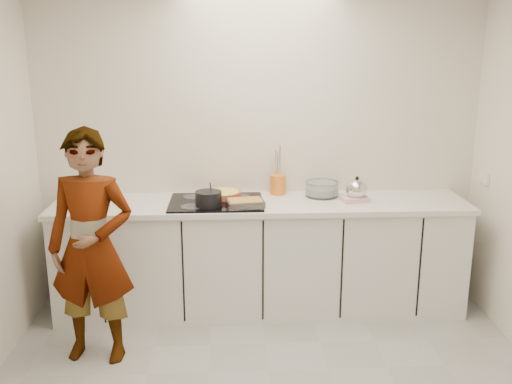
{
  "coord_description": "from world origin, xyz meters",
  "views": [
    {
      "loc": [
        -0.24,
        -3.01,
        2.11
      ],
      "look_at": [
        -0.05,
        1.05,
        1.05
      ],
      "focal_mm": 40.0,
      "sensor_mm": 36.0,
      "label": 1
    }
  ],
  "objects_px": {
    "hob": "(216,202)",
    "saucepan": "(208,199)",
    "tart_dish": "(223,194)",
    "kettle": "(357,190)",
    "mixing_bowl": "(322,189)",
    "baking_dish": "(245,203)",
    "utensil_crock": "(278,184)",
    "cook": "(91,248)"
  },
  "relations": [
    {
      "from": "saucepan",
      "to": "mixing_bowl",
      "type": "relative_size",
      "value": 0.82
    },
    {
      "from": "hob",
      "to": "utensil_crock",
      "type": "distance_m",
      "value": 0.57
    },
    {
      "from": "tart_dish",
      "to": "mixing_bowl",
      "type": "bearing_deg",
      "value": 2.93
    },
    {
      "from": "saucepan",
      "to": "cook",
      "type": "xyz_separation_m",
      "value": [
        -0.76,
        -0.53,
        -0.18
      ]
    },
    {
      "from": "hob",
      "to": "saucepan",
      "type": "height_order",
      "value": "saucepan"
    },
    {
      "from": "tart_dish",
      "to": "baking_dish",
      "type": "relative_size",
      "value": 1.28
    },
    {
      "from": "tart_dish",
      "to": "utensil_crock",
      "type": "height_order",
      "value": "utensil_crock"
    },
    {
      "from": "tart_dish",
      "to": "mixing_bowl",
      "type": "height_order",
      "value": "mixing_bowl"
    },
    {
      "from": "cook",
      "to": "hob",
      "type": "bearing_deg",
      "value": 45.89
    },
    {
      "from": "hob",
      "to": "utensil_crock",
      "type": "height_order",
      "value": "utensil_crock"
    },
    {
      "from": "tart_dish",
      "to": "baking_dish",
      "type": "bearing_deg",
      "value": -58.21
    },
    {
      "from": "cook",
      "to": "utensil_crock",
      "type": "bearing_deg",
      "value": 41.69
    },
    {
      "from": "hob",
      "to": "mixing_bowl",
      "type": "height_order",
      "value": "mixing_bowl"
    },
    {
      "from": "kettle",
      "to": "cook",
      "type": "height_order",
      "value": "cook"
    },
    {
      "from": "kettle",
      "to": "cook",
      "type": "relative_size",
      "value": 0.14
    },
    {
      "from": "hob",
      "to": "utensil_crock",
      "type": "xyz_separation_m",
      "value": [
        0.5,
        0.25,
        0.07
      ]
    },
    {
      "from": "baking_dish",
      "to": "utensil_crock",
      "type": "xyz_separation_m",
      "value": [
        0.28,
        0.41,
        0.04
      ]
    },
    {
      "from": "saucepan",
      "to": "mixing_bowl",
      "type": "bearing_deg",
      "value": 17.47
    },
    {
      "from": "baking_dish",
      "to": "utensil_crock",
      "type": "bearing_deg",
      "value": 55.52
    },
    {
      "from": "kettle",
      "to": "utensil_crock",
      "type": "bearing_deg",
      "value": 159.55
    },
    {
      "from": "hob",
      "to": "cook",
      "type": "bearing_deg",
      "value": -141.3
    },
    {
      "from": "kettle",
      "to": "utensil_crock",
      "type": "xyz_separation_m",
      "value": [
        -0.6,
        0.22,
        -0.0
      ]
    },
    {
      "from": "saucepan",
      "to": "cook",
      "type": "distance_m",
      "value": 0.95
    },
    {
      "from": "saucepan",
      "to": "kettle",
      "type": "distance_m",
      "value": 1.17
    },
    {
      "from": "hob",
      "to": "saucepan",
      "type": "xyz_separation_m",
      "value": [
        -0.05,
        -0.12,
        0.06
      ]
    },
    {
      "from": "saucepan",
      "to": "mixing_bowl",
      "type": "xyz_separation_m",
      "value": [
        0.91,
        0.28,
        -0.01
      ]
    },
    {
      "from": "mixing_bowl",
      "to": "hob",
      "type": "bearing_deg",
      "value": -169.05
    },
    {
      "from": "baking_dish",
      "to": "utensil_crock",
      "type": "height_order",
      "value": "utensil_crock"
    },
    {
      "from": "baking_dish",
      "to": "kettle",
      "type": "distance_m",
      "value": 0.9
    },
    {
      "from": "mixing_bowl",
      "to": "tart_dish",
      "type": "bearing_deg",
      "value": -177.07
    },
    {
      "from": "kettle",
      "to": "hob",
      "type": "bearing_deg",
      "value": -178.62
    },
    {
      "from": "saucepan",
      "to": "baking_dish",
      "type": "relative_size",
      "value": 0.88
    },
    {
      "from": "kettle",
      "to": "baking_dish",
      "type": "bearing_deg",
      "value": -168.34
    },
    {
      "from": "tart_dish",
      "to": "kettle",
      "type": "relative_size",
      "value": 1.73
    },
    {
      "from": "hob",
      "to": "saucepan",
      "type": "bearing_deg",
      "value": -114.24
    },
    {
      "from": "utensil_crock",
      "to": "cook",
      "type": "xyz_separation_m",
      "value": [
        -1.32,
        -0.9,
        -0.19
      ]
    },
    {
      "from": "saucepan",
      "to": "hob",
      "type": "bearing_deg",
      "value": 65.76
    },
    {
      "from": "kettle",
      "to": "utensil_crock",
      "type": "relative_size",
      "value": 1.36
    },
    {
      "from": "tart_dish",
      "to": "mixing_bowl",
      "type": "distance_m",
      "value": 0.8
    },
    {
      "from": "tart_dish",
      "to": "kettle",
      "type": "height_order",
      "value": "kettle"
    },
    {
      "from": "hob",
      "to": "baking_dish",
      "type": "distance_m",
      "value": 0.27
    },
    {
      "from": "utensil_crock",
      "to": "cook",
      "type": "relative_size",
      "value": 0.1
    }
  ]
}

